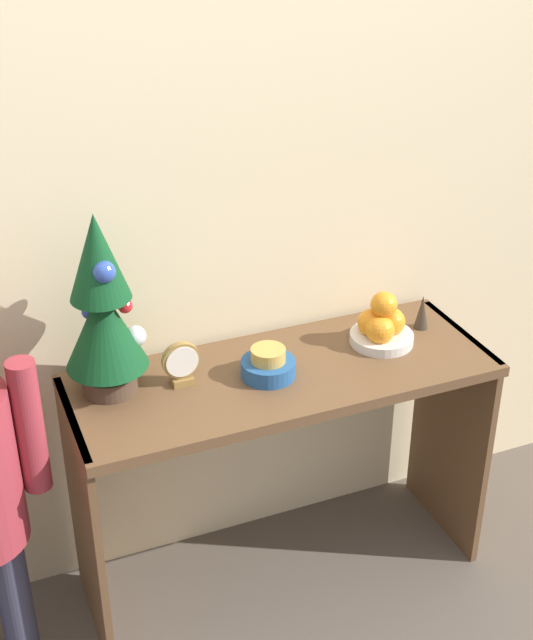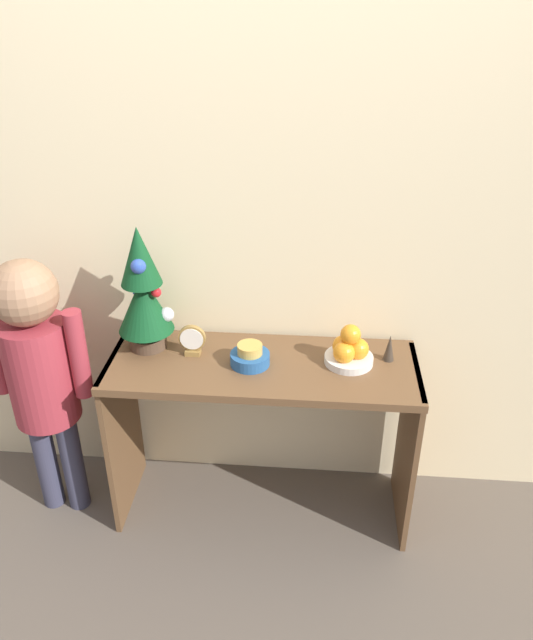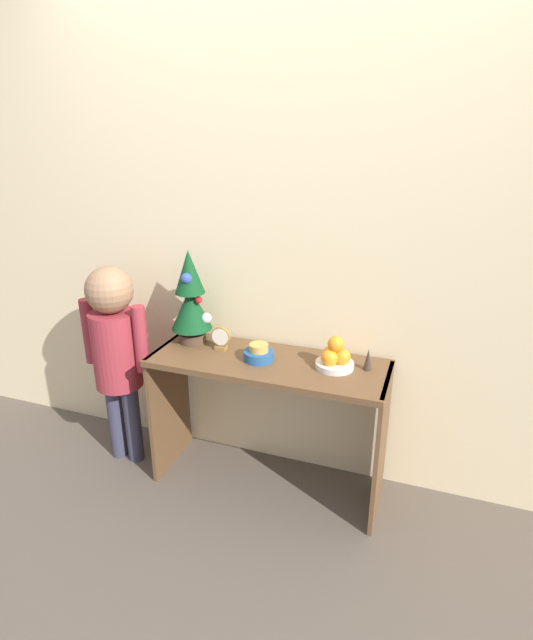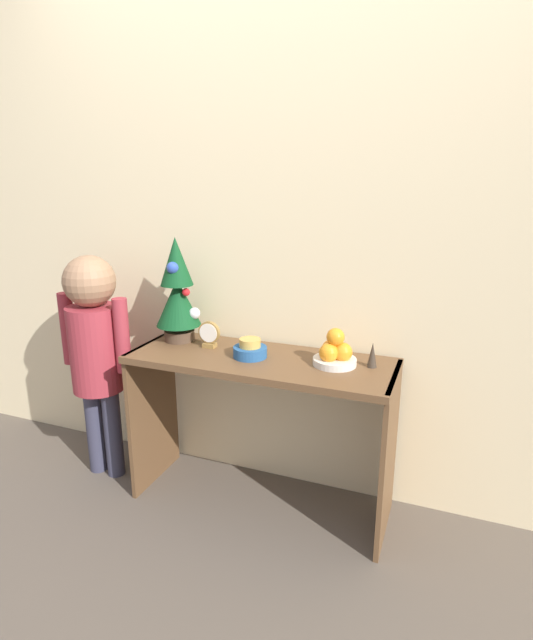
% 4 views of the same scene
% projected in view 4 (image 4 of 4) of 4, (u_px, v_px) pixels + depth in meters
% --- Properties ---
extents(ground_plane, '(12.00, 12.00, 0.00)m').
position_uv_depth(ground_plane, '(242.00, 530.00, 2.14)').
color(ground_plane, brown).
extents(back_wall, '(7.00, 0.05, 2.50)m').
position_uv_depth(back_wall, '(282.00, 226.00, 2.22)').
color(back_wall, beige).
rests_on(back_wall, ground_plane).
extents(console_table, '(1.15, 0.43, 0.71)m').
position_uv_depth(console_table, '(260.00, 393.00, 2.18)').
color(console_table, brown).
rests_on(console_table, ground_plane).
extents(mini_tree, '(0.21, 0.21, 0.49)m').
position_uv_depth(mini_tree, '(178.00, 291.00, 2.30)').
color(mini_tree, '#4C3828').
rests_on(mini_tree, console_table).
extents(fruit_bowl, '(0.18, 0.18, 0.16)m').
position_uv_depth(fruit_bowl, '(334.00, 353.00, 2.04)').
color(fruit_bowl, silver).
rests_on(fruit_bowl, console_table).
extents(singing_bowl, '(0.14, 0.14, 0.08)m').
position_uv_depth(singing_bowl, '(250.00, 350.00, 2.13)').
color(singing_bowl, '#235189').
rests_on(singing_bowl, console_table).
extents(desk_clock, '(0.10, 0.04, 0.12)m').
position_uv_depth(desk_clock, '(209.00, 335.00, 2.25)').
color(desk_clock, olive).
rests_on(desk_clock, console_table).
extents(figurine, '(0.04, 0.04, 0.10)m').
position_uv_depth(figurine, '(372.00, 355.00, 2.02)').
color(figurine, '#382D23').
rests_on(figurine, console_table).
extents(child_figure, '(0.39, 0.25, 1.12)m').
position_uv_depth(child_figure, '(95.00, 341.00, 2.38)').
color(child_figure, '#38384C').
rests_on(child_figure, ground_plane).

